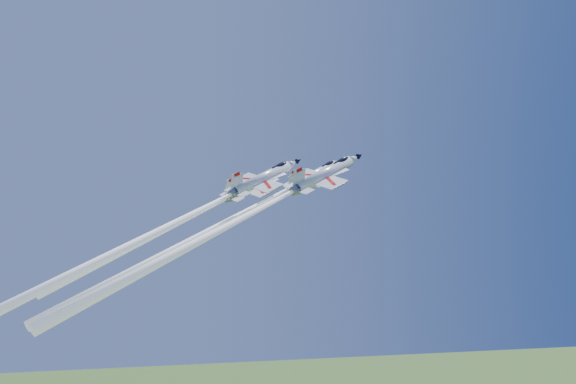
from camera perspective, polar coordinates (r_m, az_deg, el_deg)
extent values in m
cylinder|color=silver|center=(130.82, 2.31, 1.48)|extent=(5.58, 7.30, 11.70)
cone|color=silver|center=(135.12, 4.46, 2.61)|extent=(3.07, 3.18, 3.20)
cone|color=black|center=(136.15, 4.94, 2.86)|extent=(1.55, 1.60, 1.61)
cone|color=slate|center=(127.08, 0.20, 0.37)|extent=(2.79, 2.72, 2.24)
ellipsoid|color=black|center=(133.30, 3.68, 2.50)|extent=(3.19, 2.36, 2.33)
cube|color=black|center=(132.29, 3.21, 2.36)|extent=(1.08, 0.67, 0.77)
cube|color=silver|center=(130.22, 1.95, 1.19)|extent=(7.97, 9.56, 4.25)
cube|color=silver|center=(133.13, 2.66, 1.89)|extent=(3.32, 2.26, 1.76)
cube|color=silver|center=(131.41, 3.41, 1.67)|extent=(3.32, 2.26, 1.76)
cube|color=silver|center=(127.65, 0.52, 0.50)|extent=(4.23, 5.21, 2.28)
cube|color=silver|center=(127.15, 0.51, 1.21)|extent=(2.83, 2.23, 3.64)
cube|color=#BE0F09|center=(126.78, 0.51, 1.81)|extent=(1.23, 0.81, 1.03)
cube|color=black|center=(131.20, 2.37, 1.12)|extent=(8.62, 4.07, 4.43)
sphere|color=white|center=(126.94, 0.12, 0.33)|extent=(1.07, 1.09, 1.05)
cone|color=white|center=(114.24, -9.93, -4.94)|extent=(16.32, 25.04, 48.48)
cylinder|color=silver|center=(128.14, -2.86, 0.74)|extent=(6.11, 8.00, 12.82)
cone|color=silver|center=(132.32, -0.29, 2.04)|extent=(3.36, 3.49, 3.50)
cone|color=black|center=(133.34, 0.29, 2.32)|extent=(1.70, 1.76, 1.76)
cone|color=slate|center=(124.58, -5.38, -0.53)|extent=(3.05, 2.98, 2.46)
ellipsoid|color=black|center=(130.51, -1.23, 1.89)|extent=(3.49, 2.59, 2.55)
cube|color=black|center=(129.52, -1.80, 1.73)|extent=(1.18, 0.73, 0.84)
cube|color=silver|center=(127.57, -3.29, 0.41)|extent=(8.73, 10.48, 4.66)
cube|color=silver|center=(130.57, -2.37, 1.21)|extent=(3.64, 2.48, 1.93)
cube|color=silver|center=(128.52, -1.61, 0.96)|extent=(3.64, 2.48, 1.93)
cube|color=silver|center=(125.12, -4.99, -0.38)|extent=(4.64, 5.71, 2.50)
cube|color=silver|center=(124.55, -5.04, 0.42)|extent=(3.11, 2.45, 3.99)
cube|color=#BE0F09|center=(124.13, -5.05, 1.09)|extent=(1.34, 0.89, 1.12)
cube|color=black|center=(128.54, -2.78, 0.34)|extent=(9.45, 4.47, 4.86)
sphere|color=white|center=(124.45, -5.48, -0.58)|extent=(1.17, 1.20, 1.15)
cone|color=white|center=(116.58, -12.97, -4.32)|extent=(12.60, 18.76, 35.22)
cylinder|color=silver|center=(119.39, 3.21, 1.55)|extent=(6.35, 8.31, 13.31)
cone|color=silver|center=(124.39, 5.84, 2.94)|extent=(3.49, 3.62, 3.64)
cone|color=black|center=(125.60, 6.42, 3.25)|extent=(1.76, 1.82, 1.83)
cone|color=slate|center=(115.07, 0.60, 0.16)|extent=(3.17, 3.09, 2.55)
ellipsoid|color=black|center=(122.28, 4.89, 2.80)|extent=(3.63, 2.69, 2.65)
cube|color=black|center=(121.11, 4.32, 2.64)|extent=(1.23, 0.76, 0.87)
cube|color=silver|center=(118.69, 2.77, 1.18)|extent=(9.06, 10.88, 4.84)
cube|color=silver|center=(122.03, 3.63, 2.05)|extent=(3.78, 2.58, 2.01)
cube|color=silver|center=(120.10, 4.58, 1.78)|extent=(3.78, 2.58, 2.01)
cube|color=silver|center=(115.73, 1.00, 0.32)|extent=(4.82, 5.93, 2.60)
cube|color=silver|center=(115.15, 0.98, 1.22)|extent=(3.22, 2.54, 4.14)
cube|color=#BE0F09|center=(114.73, 0.99, 1.97)|extent=(1.40, 0.92, 1.17)
cube|color=black|center=(119.81, 3.28, 1.10)|extent=(9.81, 4.63, 5.04)
sphere|color=white|center=(114.92, 0.50, 0.10)|extent=(1.22, 1.24, 1.20)
cone|color=white|center=(103.31, -9.53, -5.20)|extent=(15.37, 23.24, 44.32)
cylinder|color=silver|center=(118.09, -2.29, 1.20)|extent=(5.89, 7.71, 12.36)
cone|color=silver|center=(122.21, 0.37, 2.53)|extent=(3.24, 3.36, 3.38)
cone|color=black|center=(123.21, 0.97, 2.83)|extent=(1.63, 1.69, 1.70)
cone|color=slate|center=(114.60, -4.91, -0.12)|extent=(2.94, 2.87, 2.37)
ellipsoid|color=black|center=(120.44, -0.60, 2.39)|extent=(3.37, 2.49, 2.46)
cube|color=black|center=(119.46, -1.19, 2.23)|extent=(1.14, 0.71, 0.81)
cube|color=silver|center=(117.53, -2.74, 0.85)|extent=(8.41, 10.10, 4.49)
cube|color=silver|center=(120.45, -1.79, 1.68)|extent=(3.51, 2.39, 1.86)
cube|color=silver|center=(118.50, -0.99, 1.42)|extent=(3.51, 2.39, 1.86)
cube|color=silver|center=(115.13, -4.51, 0.03)|extent=(4.47, 5.50, 2.41)
cube|color=silver|center=(114.59, -4.56, 0.87)|extent=(2.99, 2.36, 3.85)
cube|color=#BE0F09|center=(114.19, -4.57, 1.57)|extent=(1.30, 0.85, 1.08)
cube|color=black|center=(118.48, -2.21, 0.78)|extent=(9.11, 4.30, 4.68)
sphere|color=white|center=(114.47, -5.02, -0.17)|extent=(1.13, 1.16, 1.11)
cone|color=white|center=(104.10, -16.92, -6.07)|extent=(16.61, 25.42, 49.08)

